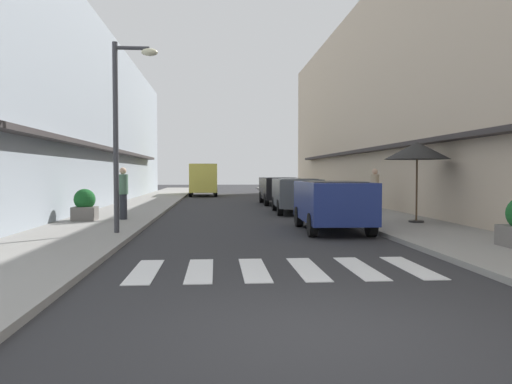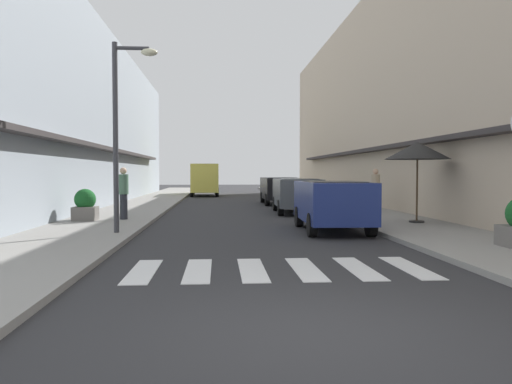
# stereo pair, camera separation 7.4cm
# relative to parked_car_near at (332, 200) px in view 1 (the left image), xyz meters

# --- Properties ---
(ground_plane) EXTENTS (99.43, 99.43, 0.00)m
(ground_plane) POSITION_rel_parked_car_near_xyz_m (-2.25, 8.85, -0.92)
(ground_plane) COLOR #2B2B2D
(sidewalk_left) EXTENTS (3.09, 63.27, 0.12)m
(sidewalk_left) POSITION_rel_parked_car_near_xyz_m (-7.09, 8.85, -0.86)
(sidewalk_left) COLOR gray
(sidewalk_left) RESTS_ON ground_plane
(sidewalk_right) EXTENTS (3.09, 63.27, 0.12)m
(sidewalk_right) POSITION_rel_parked_car_near_xyz_m (2.59, 8.85, -0.86)
(sidewalk_right) COLOR gray
(sidewalk_right) RESTS_ON ground_plane
(building_row_left) EXTENTS (5.50, 42.68, 8.77)m
(building_row_left) POSITION_rel_parked_car_near_xyz_m (-11.13, 10.10, 3.46)
(building_row_left) COLOR #939EA8
(building_row_left) RESTS_ON ground_plane
(building_row_right) EXTENTS (5.50, 42.68, 10.74)m
(building_row_right) POSITION_rel_parked_car_near_xyz_m (6.63, 10.10, 4.45)
(building_row_right) COLOR #C6B299
(building_row_right) RESTS_ON ground_plane
(crosswalk) EXTENTS (5.20, 2.20, 0.01)m
(crosswalk) POSITION_rel_parked_car_near_xyz_m (-2.25, -5.66, -0.91)
(crosswalk) COLOR silver
(crosswalk) RESTS_ON ground_plane
(parked_car_near) EXTENTS (1.90, 3.99, 1.47)m
(parked_car_near) POSITION_rel_parked_car_near_xyz_m (0.00, 0.00, 0.00)
(parked_car_near) COLOR navy
(parked_car_near) RESTS_ON ground_plane
(parked_car_mid) EXTENTS (1.93, 4.13, 1.47)m
(parked_car_mid) POSITION_rel_parked_car_near_xyz_m (0.00, 6.71, 0.00)
(parked_car_mid) COLOR #4C5156
(parked_car_mid) RESTS_ON ground_plane
(parked_car_far) EXTENTS (1.82, 4.36, 1.47)m
(parked_car_far) POSITION_rel_parked_car_near_xyz_m (0.00, 12.77, 0.00)
(parked_car_far) COLOR black
(parked_car_far) RESTS_ON ground_plane
(delivery_van) EXTENTS (2.11, 5.44, 2.37)m
(delivery_van) POSITION_rel_parked_car_near_xyz_m (-4.34, 23.38, 0.49)
(delivery_van) COLOR #D8CC4C
(delivery_van) RESTS_ON ground_plane
(street_lamp) EXTENTS (1.19, 0.28, 5.04)m
(street_lamp) POSITION_rel_parked_car_near_xyz_m (-5.84, -0.81, 2.30)
(street_lamp) COLOR #38383D
(street_lamp) RESTS_ON sidewalk_left
(cafe_umbrella) EXTENTS (2.06, 2.06, 2.58)m
(cafe_umbrella) POSITION_rel_parked_car_near_xyz_m (3.04, 1.24, 1.49)
(cafe_umbrella) COLOR #262626
(cafe_umbrella) RESTS_ON sidewalk_right
(planter_midblock) EXTENTS (0.75, 0.75, 1.06)m
(planter_midblock) POSITION_rel_parked_car_near_xyz_m (-7.78, 2.80, -0.30)
(planter_midblock) COLOR slate
(planter_midblock) RESTS_ON sidewalk_left
(planter_far) EXTENTS (0.77, 0.77, 1.07)m
(planter_far) POSITION_rel_parked_car_near_xyz_m (3.08, 10.52, -0.26)
(planter_far) COLOR slate
(planter_far) RESTS_ON sidewalk_right
(pedestrian_walking_near) EXTENTS (0.34, 0.34, 1.78)m
(pedestrian_walking_near) POSITION_rel_parked_car_near_xyz_m (-6.56, 3.05, 0.14)
(pedestrian_walking_near) COLOR #282B33
(pedestrian_walking_near) RESTS_ON sidewalk_left
(pedestrian_walking_far) EXTENTS (0.34, 0.34, 1.76)m
(pedestrian_walking_far) POSITION_rel_parked_car_near_xyz_m (3.03, 5.50, 0.13)
(pedestrian_walking_far) COLOR #282B33
(pedestrian_walking_far) RESTS_ON sidewalk_right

